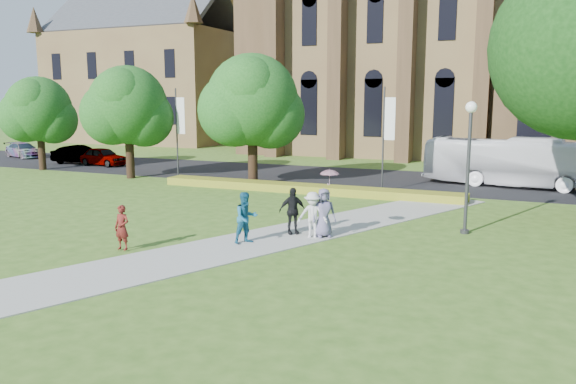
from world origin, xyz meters
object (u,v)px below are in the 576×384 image
at_px(car_2, 24,150).
at_px(pedestrian_0, 122,228).
at_px(car_0, 103,156).
at_px(car_1, 80,155).
at_px(streetlamp, 469,151).
at_px(tour_coach, 515,162).

relative_size(car_2, pedestrian_0, 2.82).
height_order(car_0, car_1, car_1).
xyz_separation_m(car_2, pedestrian_0, (29.11, -21.91, 0.17)).
xyz_separation_m(streetlamp, car_1, (-31.61, 12.49, -2.53)).
bearing_deg(pedestrian_0, streetlamp, 34.40).
distance_m(car_0, car_2, 11.15).
height_order(streetlamp, car_0, streetlamp).
height_order(streetlamp, car_2, streetlamp).
bearing_deg(tour_coach, car_0, 99.21).
distance_m(tour_coach, car_0, 30.63).
xyz_separation_m(tour_coach, car_2, (-41.55, 0.87, -0.84)).
relative_size(streetlamp, car_1, 1.15).
xyz_separation_m(car_1, pedestrian_0, (20.68, -19.96, 0.08)).
bearing_deg(pedestrian_0, tour_coach, 59.44).
bearing_deg(car_1, tour_coach, -95.84).
height_order(car_2, pedestrian_0, pedestrian_0).
xyz_separation_m(car_0, pedestrian_0, (18.16, -19.81, 0.10)).
bearing_deg(streetlamp, car_0, 157.02).
bearing_deg(tour_coach, streetlamp, -179.45).
relative_size(tour_coach, car_1, 2.37).
bearing_deg(car_2, car_0, -83.59).
height_order(tour_coach, car_1, tour_coach).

